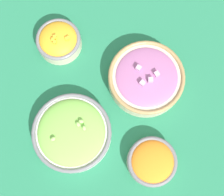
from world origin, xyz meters
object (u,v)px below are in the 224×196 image
at_px(bowl_lettuce, 72,133).
at_px(bowl_squash, 59,41).
at_px(bowl_red_onion, 146,78).
at_px(bowl_carrots, 152,161).

bearing_deg(bowl_lettuce, bowl_squash, -170.56).
height_order(bowl_squash, bowl_lettuce, bowl_squash).
bearing_deg(bowl_red_onion, bowl_carrots, 2.34).
bearing_deg(bowl_red_onion, bowl_lettuce, -53.63).
relative_size(bowl_carrots, bowl_squash, 1.03).
distance_m(bowl_red_onion, bowl_lettuce, 0.25).
relative_size(bowl_carrots, bowl_lettuce, 0.62).
distance_m(bowl_red_onion, bowl_squash, 0.27).
bearing_deg(bowl_red_onion, bowl_squash, -114.90).
xyz_separation_m(bowl_squash, bowl_lettuce, (0.27, 0.04, -0.00)).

